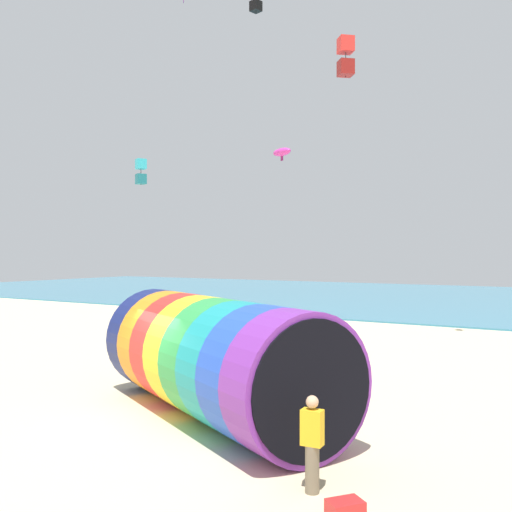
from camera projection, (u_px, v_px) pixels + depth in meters
name	position (u px, v px, depth m)	size (l,w,h in m)	color
ground_plane	(148.00, 416.00, 14.08)	(120.00, 120.00, 0.00)	beige
sea	(473.00, 299.00, 49.23)	(120.00, 40.00, 0.10)	teal
giant_inflatable_tube	(214.00, 357.00, 13.96)	(8.49, 6.28, 2.93)	navy
kite_handler	(312.00, 443.00, 9.55)	(0.38, 0.25, 1.64)	#726651
kite_cyan_box	(141.00, 172.00, 24.99)	(0.56, 0.56, 1.17)	#2DB2C6
kite_magenta_parafoil	(282.00, 152.00, 29.93)	(1.43, 0.97, 0.69)	#D1339E
kite_red_box	(346.00, 56.00, 22.67)	(0.80, 0.80, 1.63)	red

